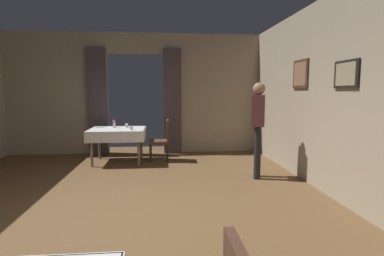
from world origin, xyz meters
TOP-DOWN VIEW (x-y plane):
  - ground at (0.00, 0.00)m, footprint 10.08×10.08m
  - wall_right at (3.20, 0.00)m, footprint 0.16×8.40m
  - wall_back at (0.00, 4.18)m, footprint 6.40×0.27m
  - dining_table_mid at (-0.32, 3.11)m, footprint 1.20×1.03m
  - chair_mid_right at (0.66, 3.18)m, footprint 0.44×0.44m
  - flower_vase_mid at (-0.41, 3.28)m, footprint 0.07×0.07m
  - glass_mid_b at (-0.15, 3.33)m, footprint 0.07×0.07m
  - plate_mid_c at (-0.75, 3.42)m, footprint 0.23×0.23m
  - glass_mid_d at (-0.00, 2.83)m, footprint 0.07×0.07m
  - person_waiter_by_doorway at (2.37, 1.61)m, footprint 0.32×0.41m

SIDE VIEW (x-z plane):
  - ground at x=0.00m, z-range 0.00..0.00m
  - chair_mid_right at x=0.66m, z-range 0.05..0.98m
  - dining_table_mid at x=-0.32m, z-range 0.29..1.04m
  - plate_mid_c at x=-0.75m, z-range 0.75..0.76m
  - glass_mid_d at x=0.00m, z-range 0.75..0.84m
  - glass_mid_b at x=-0.15m, z-range 0.75..0.84m
  - flower_vase_mid at x=-0.41m, z-range 0.76..0.94m
  - person_waiter_by_doorway at x=2.37m, z-range 0.16..1.88m
  - wall_right at x=3.20m, z-range 0.00..3.00m
  - wall_back at x=0.00m, z-range 0.02..3.02m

